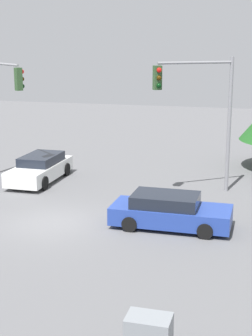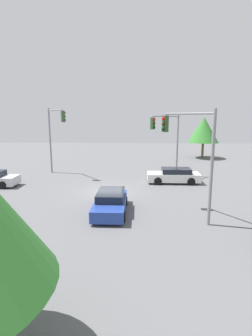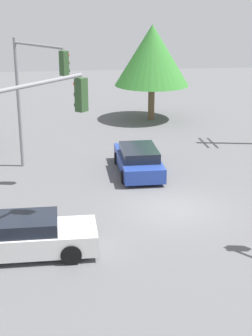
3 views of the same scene
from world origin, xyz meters
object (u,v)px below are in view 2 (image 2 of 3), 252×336
(sedan_blue, at_px, (111,202))
(traffic_signal_aux, at_px, (191,145))
(sedan_white, at_px, (174,176))
(traffic_signal_main, at_px, (55,130))
(traffic_signal_cross, at_px, (168,134))

(sedan_blue, height_order, traffic_signal_aux, traffic_signal_aux)
(sedan_blue, xyz_separation_m, sedan_white, (7.83, -5.08, 0.03))
(sedan_white, height_order, traffic_signal_main, traffic_signal_main)
(traffic_signal_main, bearing_deg, sedan_blue, -6.49)
(traffic_signal_cross, bearing_deg, traffic_signal_main, -54.68)
(sedan_blue, relative_size, sedan_white, 0.98)
(sedan_white, xyz_separation_m, traffic_signal_aux, (-8.35, 0.26, 3.75))
(traffic_signal_main, bearing_deg, traffic_signal_cross, 45.65)
(traffic_signal_cross, relative_size, traffic_signal_aux, 0.98)
(sedan_blue, height_order, traffic_signal_main, traffic_signal_main)
(sedan_blue, bearing_deg, traffic_signal_main, -57.77)
(traffic_signal_main, distance_m, traffic_signal_aux, 16.18)
(traffic_signal_main, distance_m, traffic_signal_cross, 11.49)
(traffic_signal_main, bearing_deg, sedan_white, 37.40)
(traffic_signal_main, relative_size, traffic_signal_aux, 1.07)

